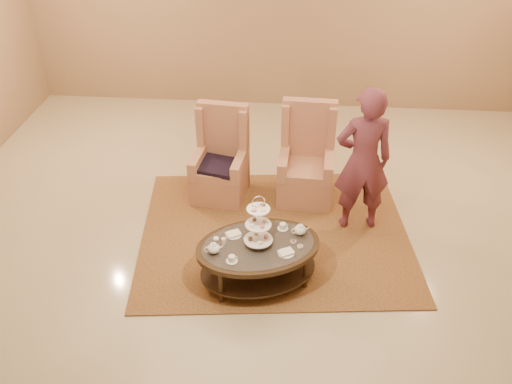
# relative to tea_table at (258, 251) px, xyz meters

# --- Properties ---
(ground) EXTENTS (8.00, 8.00, 0.00)m
(ground) POSITION_rel_tea_table_xyz_m (-0.03, 0.43, -0.39)
(ground) COLOR #C1B48F
(ground) RESTS_ON ground
(ceiling) EXTENTS (8.00, 8.00, 0.02)m
(ceiling) POSITION_rel_tea_table_xyz_m (-0.03, 0.43, -0.39)
(ceiling) COLOR silver
(ceiling) RESTS_ON ground
(rug) EXTENTS (3.36, 2.90, 0.02)m
(rug) POSITION_rel_tea_table_xyz_m (0.13, 0.81, -0.38)
(rug) COLOR olive
(rug) RESTS_ON ground
(tea_table) EXTENTS (1.50, 1.25, 1.07)m
(tea_table) POSITION_rel_tea_table_xyz_m (0.00, 0.00, 0.00)
(tea_table) COLOR black
(tea_table) RESTS_ON ground
(armchair_left) EXTENTS (0.70, 0.72, 1.18)m
(armchair_left) POSITION_rel_tea_table_xyz_m (-0.61, 1.62, 0.01)
(armchair_left) COLOR tan
(armchair_left) RESTS_ON ground
(armchair_right) EXTENTS (0.70, 0.72, 1.24)m
(armchair_right) POSITION_rel_tea_table_xyz_m (0.47, 1.68, 0.03)
(armchair_right) COLOR tan
(armchair_right) RESTS_ON ground
(person) EXTENTS (0.70, 0.51, 1.77)m
(person) POSITION_rel_tea_table_xyz_m (1.09, 1.07, 0.50)
(person) COLOR #5F2934
(person) RESTS_ON ground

